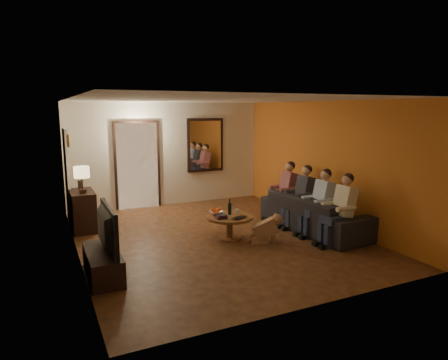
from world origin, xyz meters
name	(u,v)px	position (x,y,z in m)	size (l,w,h in m)	color
floor	(216,237)	(0.00, 0.00, 0.00)	(5.00, 6.00, 0.01)	#3B1D10
ceiling	(216,100)	(0.00, 0.00, 2.60)	(5.00, 6.00, 0.01)	white
back_wall	(168,154)	(0.00, 3.00, 1.30)	(5.00, 0.02, 2.60)	beige
front_wall	(318,205)	(0.00, -3.00, 1.30)	(5.00, 0.02, 2.60)	beige
left_wall	(74,181)	(-2.50, 0.00, 1.30)	(0.02, 6.00, 2.60)	beige
right_wall	(324,163)	(2.50, 0.00, 1.30)	(0.02, 6.00, 2.60)	beige
orange_accent	(323,163)	(2.49, 0.00, 1.30)	(0.01, 6.00, 2.60)	#C86E22
kitchen_doorway	(137,166)	(-0.80, 2.98, 1.05)	(1.00, 0.06, 2.10)	#FFE0A5
door_trim	(138,166)	(-0.80, 2.97, 1.05)	(1.12, 0.04, 2.22)	black
fridge_glimpse	(148,171)	(-0.55, 2.98, 0.90)	(0.45, 0.03, 1.70)	silver
mirror_frame	(205,145)	(1.00, 2.96, 1.50)	(1.00, 0.05, 1.40)	black
mirror_glass	(206,145)	(1.00, 2.93, 1.50)	(0.86, 0.02, 1.26)	white
white_door	(67,176)	(-2.46, 2.30, 1.02)	(0.06, 0.85, 2.04)	white
framed_art	(68,141)	(-2.47, 1.30, 1.85)	(0.03, 0.28, 0.24)	#B28C33
art_canvas	(69,141)	(-2.46, 1.30, 1.85)	(0.01, 0.22, 0.18)	brown
dresser	(83,210)	(-2.25, 1.63, 0.40)	(0.45, 0.90, 0.80)	black
table_lamp	(82,180)	(-2.25, 1.41, 1.07)	(0.30, 0.30, 0.54)	beige
flower_vase	(80,179)	(-2.25, 1.85, 1.02)	(0.14, 0.14, 0.44)	#A91221
tv_stand	(103,264)	(-2.25, -0.96, 0.20)	(0.45, 1.17, 0.39)	black
tv	(101,229)	(-2.25, -0.96, 0.73)	(0.15, 1.16, 0.67)	black
sofa	(314,213)	(1.99, -0.40, 0.36)	(0.97, 2.49, 0.73)	black
person_a	(342,212)	(1.89, -1.30, 0.60)	(0.60, 0.40, 1.20)	tan
person_b	(320,205)	(1.89, -0.70, 0.60)	(0.60, 0.40, 1.20)	tan
person_c	(302,199)	(1.89, -0.10, 0.60)	(0.60, 0.40, 1.20)	tan
person_d	(286,193)	(1.89, 0.50, 0.60)	(0.60, 0.40, 1.20)	tan
dog	(265,228)	(0.68, -0.66, 0.28)	(0.56, 0.24, 0.56)	#B27352
coffee_table	(230,227)	(0.19, -0.18, 0.23)	(0.88, 0.88, 0.45)	brown
bowl	(216,213)	(0.01, 0.04, 0.48)	(0.26, 0.26, 0.06)	white
oranges	(216,209)	(0.01, 0.04, 0.55)	(0.20, 0.20, 0.08)	#EB4C13
wine_bottle	(230,206)	(0.24, -0.08, 0.60)	(0.07, 0.07, 0.31)	black
wine_glass	(237,212)	(0.37, -0.13, 0.50)	(0.06, 0.06, 0.10)	silver
book_stack	(221,217)	(-0.03, -0.28, 0.48)	(0.20, 0.15, 0.07)	black
laptop	(241,218)	(0.29, -0.46, 0.46)	(0.33, 0.21, 0.03)	black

